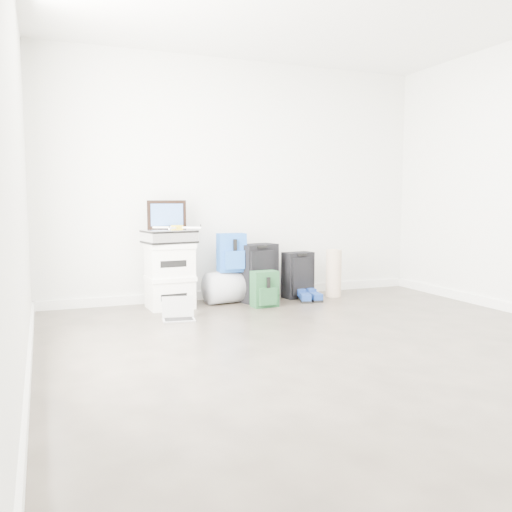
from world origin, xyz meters
name	(u,v)px	position (x,y,z in m)	size (l,w,h in m)	color
ground	(354,353)	(0.00, 0.00, 0.00)	(5.00, 5.00, 0.00)	#322C24
room_envelope	(357,117)	(0.00, 0.02, 1.72)	(4.52, 5.02, 2.71)	silver
boxes_stack	(170,276)	(-0.90, 2.14, 0.34)	(0.50, 0.41, 0.68)	white
briefcase	(169,237)	(-0.90, 2.14, 0.75)	(0.50, 0.36, 0.14)	#B2B2B7
painting	(167,215)	(-0.90, 2.24, 0.98)	(0.40, 0.08, 0.30)	black
drone	(177,227)	(-0.82, 2.12, 0.85)	(0.46, 0.46, 0.05)	gold
duffel_bag	(231,287)	(-0.21, 2.20, 0.17)	(0.35, 0.35, 0.56)	gray
blue_backpack	(232,253)	(-0.21, 2.17, 0.55)	(0.31, 0.23, 0.42)	#1A53A9
large_suitcase	(258,273)	(0.09, 2.15, 0.32)	(0.46, 0.36, 0.64)	black
green_backpack	(265,290)	(0.05, 1.84, 0.18)	(0.28, 0.21, 0.38)	#14391B
carry_on	(298,275)	(0.61, 2.19, 0.27)	(0.36, 0.26, 0.53)	black
shoes	(310,297)	(0.64, 1.96, 0.05)	(0.29, 0.30, 0.09)	black
rolled_rug	(334,273)	(1.03, 2.11, 0.27)	(0.18, 0.18, 0.55)	tan
laptop	(178,314)	(-0.95, 1.57, 0.05)	(0.33, 0.26, 0.21)	silver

